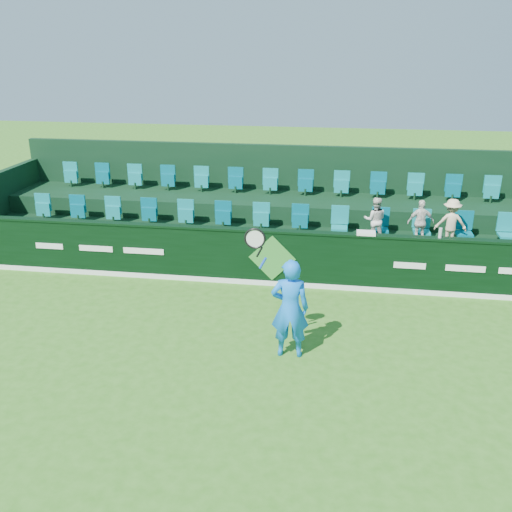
% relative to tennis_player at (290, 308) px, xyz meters
% --- Properties ---
extents(ground, '(60.00, 60.00, 0.00)m').
position_rel_tennis_player_xyz_m(ground, '(-0.69, -0.84, -0.95)').
color(ground, '#2E6818').
rests_on(ground, ground).
extents(sponsor_hoarding, '(16.00, 0.25, 1.35)m').
position_rel_tennis_player_xyz_m(sponsor_hoarding, '(-0.69, 3.16, -0.28)').
color(sponsor_hoarding, black).
rests_on(sponsor_hoarding, ground).
extents(stand_tier_front, '(16.00, 2.00, 0.80)m').
position_rel_tennis_player_xyz_m(stand_tier_front, '(-0.69, 4.26, -0.55)').
color(stand_tier_front, black).
rests_on(stand_tier_front, ground).
extents(stand_tier_back, '(16.00, 1.80, 1.30)m').
position_rel_tennis_player_xyz_m(stand_tier_back, '(-0.69, 6.16, -0.30)').
color(stand_tier_back, black).
rests_on(stand_tier_back, ground).
extents(stand_rear, '(16.00, 4.10, 2.60)m').
position_rel_tennis_player_xyz_m(stand_rear, '(-0.69, 6.61, 0.27)').
color(stand_rear, black).
rests_on(stand_rear, ground).
extents(seat_row_front, '(13.50, 0.50, 0.60)m').
position_rel_tennis_player_xyz_m(seat_row_front, '(-0.69, 4.66, 0.15)').
color(seat_row_front, '#0E7F82').
rests_on(seat_row_front, stand_tier_front).
extents(seat_row_back, '(13.50, 0.50, 0.60)m').
position_rel_tennis_player_xyz_m(seat_row_back, '(-0.69, 6.46, 0.65)').
color(seat_row_back, '#0E7F82').
rests_on(seat_row_back, stand_tier_back).
extents(tennis_player, '(1.23, 0.50, 2.51)m').
position_rel_tennis_player_xyz_m(tennis_player, '(0.00, 0.00, 0.00)').
color(tennis_player, blue).
rests_on(tennis_player, ground).
extents(spectator_left, '(0.55, 0.43, 1.11)m').
position_rel_tennis_player_xyz_m(spectator_left, '(1.65, 4.28, 0.41)').
color(spectator_left, silver).
rests_on(spectator_left, stand_tier_front).
extents(spectator_middle, '(0.68, 0.37, 1.09)m').
position_rel_tennis_player_xyz_m(spectator_middle, '(2.72, 4.28, 0.40)').
color(spectator_middle, silver).
rests_on(spectator_middle, stand_tier_front).
extents(spectator_right, '(0.76, 0.46, 1.15)m').
position_rel_tennis_player_xyz_m(spectator_right, '(3.42, 4.28, 0.42)').
color(spectator_right, beige).
rests_on(spectator_right, stand_tier_front).
extents(towel, '(0.41, 0.27, 0.06)m').
position_rel_tennis_player_xyz_m(towel, '(1.41, 3.16, 0.43)').
color(towel, white).
rests_on(towel, sponsor_hoarding).
extents(drinks_bottle, '(0.07, 0.07, 0.23)m').
position_rel_tennis_player_xyz_m(drinks_bottle, '(3.00, 3.16, 0.51)').
color(drinks_bottle, silver).
rests_on(drinks_bottle, sponsor_hoarding).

